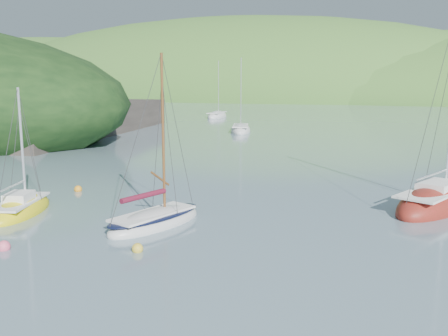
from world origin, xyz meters
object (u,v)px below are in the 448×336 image
at_px(daysailer_white, 155,221).
at_px(sailboat_yellow, 21,210).
at_px(sloop_red, 437,203).
at_px(distant_sloop_c, 217,116).
at_px(distant_sloop_a, 240,131).

xyz_separation_m(daysailer_white, sailboat_yellow, (-7.15, -0.68, -0.03)).
bearing_deg(sailboat_yellow, sloop_red, 5.86).
relative_size(daysailer_white, sailboat_yellow, 1.22).
bearing_deg(sloop_red, daysailer_white, -122.92).
bearing_deg(distant_sloop_c, sailboat_yellow, -81.94).
bearing_deg(sailboat_yellow, distant_sloop_a, 75.18).
bearing_deg(distant_sloop_a, distant_sloop_c, 101.52).
distance_m(distant_sloop_a, distant_sloop_c, 23.95).
height_order(daysailer_white, sailboat_yellow, daysailer_white).
relative_size(sailboat_yellow, distant_sloop_c, 0.64).
distance_m(sailboat_yellow, distant_sloop_a, 40.03).
bearing_deg(daysailer_white, distant_sloop_a, 120.33).
relative_size(daysailer_white, distant_sloop_c, 0.78).
height_order(sloop_red, sailboat_yellow, sloop_red).
bearing_deg(distant_sloop_a, sailboat_yellow, -103.78).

